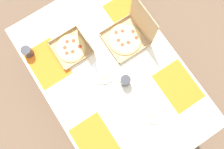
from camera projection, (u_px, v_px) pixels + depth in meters
The scene contains 14 objects.
ground_plane at pixel (112, 89), 2.54m from camera, with size 6.00×6.00×0.00m, color brown.
dining_table at pixel (112, 77), 1.90m from camera, with size 1.60×1.06×0.76m.
placemat_near_left at pixel (47, 63), 1.82m from camera, with size 0.36×0.26×0.00m, color orange.
placemat_near_right at pixel (96, 142), 1.69m from camera, with size 0.36×0.26×0.00m, color orange.
placemat_far_left at pixel (127, 15), 1.91m from camera, with size 0.36×0.26×0.00m, color orange.
placemat_far_right at pixel (178, 86), 1.78m from camera, with size 0.36×0.26×0.00m, color orange.
pizza_box_corner_left at pixel (73, 45), 1.80m from camera, with size 0.27×0.28×0.31m.
pizza_box_edge_far at pixel (129, 35), 1.81m from camera, with size 0.31×0.31×0.34m.
plate_near_right at pixel (103, 72), 1.79m from camera, with size 0.20×0.20×0.03m.
plate_far_left at pixel (153, 111), 1.73m from camera, with size 0.20×0.20×0.03m.
cup_red at pixel (27, 52), 1.79m from camera, with size 0.08×0.08×0.09m, color #333338.
cup_clear_right at pixel (125, 81), 1.74m from camera, with size 0.08×0.08×0.10m, color #333338.
fork_by_near_right at pixel (136, 146), 1.68m from camera, with size 0.19×0.02×0.01m, color #B7B7BC.
fork_by_near_left at pixel (77, 106), 1.75m from camera, with size 0.19×0.02×0.01m, color #B7B7BC.
Camera 1 is at (0.32, -0.21, 2.52)m, focal length 36.61 mm.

